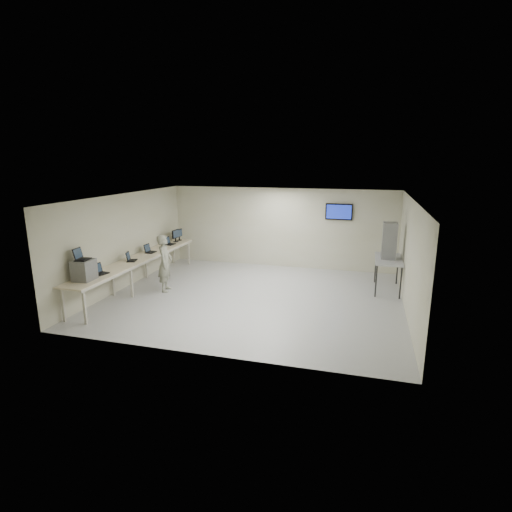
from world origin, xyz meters
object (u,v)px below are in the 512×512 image
(equipment_box, at_px, (84,270))
(side_table, at_px, (388,261))
(workbench, at_px, (139,260))
(soldier, at_px, (165,263))

(equipment_box, height_order, side_table, equipment_box)
(equipment_box, xyz_separation_m, side_table, (7.25, 3.99, -0.26))
(workbench, relative_size, soldier, 3.58)
(soldier, bearing_deg, equipment_box, 142.03)
(soldier, bearing_deg, workbench, 69.28)
(equipment_box, relative_size, soldier, 0.30)
(workbench, bearing_deg, equipment_box, -91.55)
(equipment_box, relative_size, side_table, 0.32)
(soldier, height_order, side_table, soldier)
(workbench, distance_m, equipment_box, 2.34)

